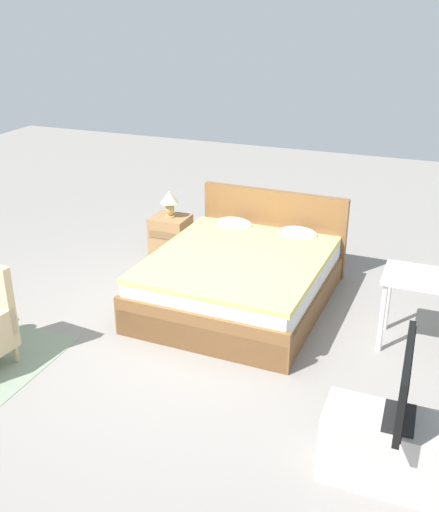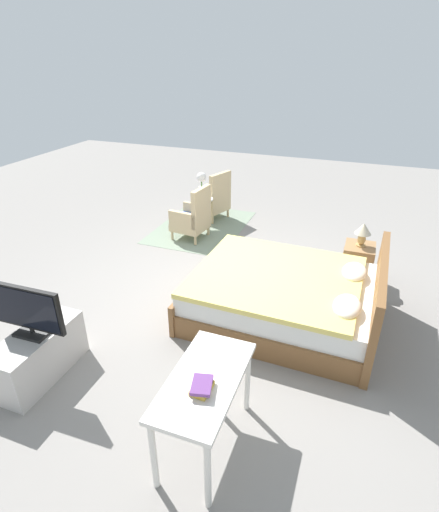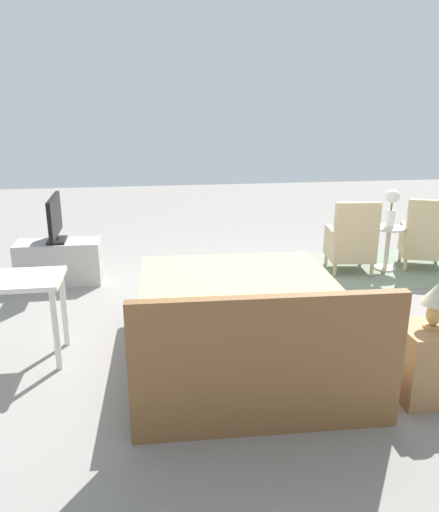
% 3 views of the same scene
% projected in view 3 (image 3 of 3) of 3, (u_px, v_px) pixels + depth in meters
% --- Properties ---
extents(ground_plane, '(16.00, 16.00, 0.00)m').
position_uv_depth(ground_plane, '(245.00, 309.00, 5.19)').
color(ground_plane, gray).
extents(floor_rug, '(2.10, 1.50, 0.01)m').
position_uv_depth(floor_rug, '(384.00, 268.00, 6.45)').
color(floor_rug, gray).
rests_on(floor_rug, ground_plane).
extents(bed, '(1.81, 2.21, 0.96)m').
position_uv_depth(bed, '(243.00, 325.00, 4.13)').
color(bed, brown).
rests_on(bed, ground_plane).
extents(armchair_by_window_left, '(0.69, 0.69, 0.92)m').
position_uv_depth(armchair_by_window_left, '(425.00, 240.00, 6.35)').
color(armchair_by_window_left, '#CCB284').
rests_on(armchair_by_window_left, floor_rug).
extents(armchair_by_window_right, '(0.60, 0.60, 0.92)m').
position_uv_depth(armchair_by_window_right, '(351.00, 243.00, 6.21)').
color(armchair_by_window_right, '#CCB284').
rests_on(armchair_by_window_right, floor_rug).
extents(side_table, '(0.40, 0.40, 0.56)m').
position_uv_depth(side_table, '(388.00, 243.00, 6.33)').
color(side_table, beige).
rests_on(side_table, ground_plane).
extents(flower_vase, '(0.17, 0.17, 0.48)m').
position_uv_depth(flower_vase, '(392.00, 204.00, 6.18)').
color(flower_vase, silver).
rests_on(flower_vase, side_table).
extents(nightstand, '(0.44, 0.41, 0.56)m').
position_uv_depth(nightstand, '(427.00, 362.00, 3.59)').
color(nightstand, '#997047').
rests_on(nightstand, ground_plane).
extents(table_lamp, '(0.22, 0.22, 0.33)m').
position_uv_depth(table_lamp, '(436.00, 299.00, 3.44)').
color(table_lamp, tan).
rests_on(table_lamp, nightstand).
extents(tv_stand, '(0.96, 0.40, 0.51)m').
position_uv_depth(tv_stand, '(59.00, 262.00, 5.87)').
color(tv_stand, '#B7B2AD').
rests_on(tv_stand, ground_plane).
extents(tv_flatscreen, '(0.21, 0.77, 0.53)m').
position_uv_depth(tv_flatscreen, '(55.00, 219.00, 5.71)').
color(tv_flatscreen, black).
rests_on(tv_flatscreen, tv_stand).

